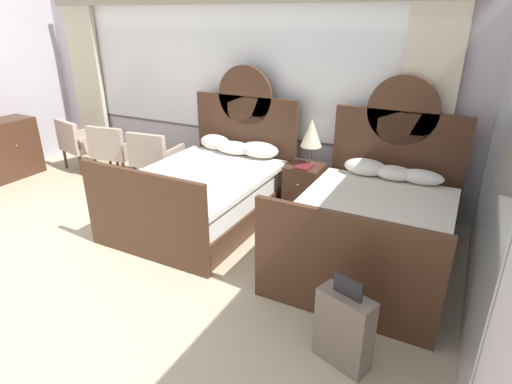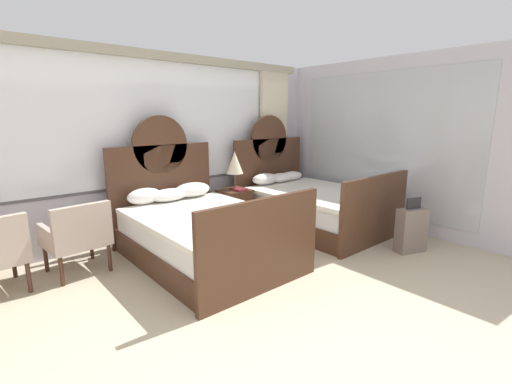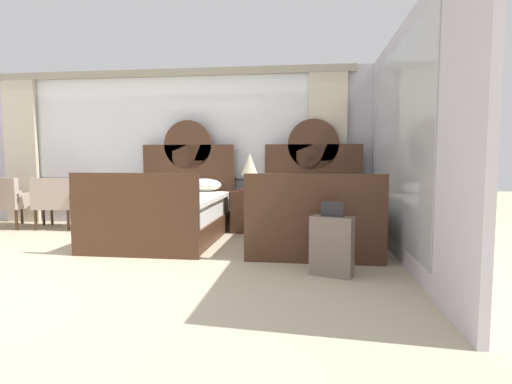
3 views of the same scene
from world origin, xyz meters
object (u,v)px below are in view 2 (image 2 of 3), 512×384
(nightstand_between_beds, at_px, (235,210))
(book_on_nightstand, at_px, (239,189))
(table_lamp_on_nightstand, at_px, (235,163))
(armchair_by_window_left, at_px, (77,235))
(suitcase_on_floor, at_px, (411,230))
(bed_near_mirror, at_px, (311,205))
(bed_near_window, at_px, (202,231))

(nightstand_between_beds, height_order, book_on_nightstand, book_on_nightstand)
(table_lamp_on_nightstand, xyz_separation_m, book_on_nightstand, (-0.03, -0.14, -0.40))
(nightstand_between_beds, xyz_separation_m, armchair_by_window_left, (-2.35, -0.13, 0.14))
(nightstand_between_beds, relative_size, book_on_nightstand, 2.52)
(table_lamp_on_nightstand, bearing_deg, suitcase_on_floor, -63.52)
(book_on_nightstand, distance_m, armchair_by_window_left, 2.38)
(table_lamp_on_nightstand, bearing_deg, armchair_by_window_left, -175.71)
(bed_near_mirror, height_order, suitcase_on_floor, bed_near_mirror)
(bed_near_mirror, distance_m, suitcase_on_floor, 1.61)
(bed_near_window, xyz_separation_m, book_on_nightstand, (1.07, 0.60, 0.29))
(bed_near_window, xyz_separation_m, table_lamp_on_nightstand, (1.10, 0.74, 0.69))
(book_on_nightstand, relative_size, suitcase_on_floor, 0.35)
(bed_near_window, xyz_separation_m, bed_near_mirror, (2.10, -0.01, -0.00))
(bed_near_mirror, bearing_deg, table_lamp_on_nightstand, 143.32)
(bed_near_window, relative_size, armchair_by_window_left, 2.63)
(bed_near_window, distance_m, bed_near_mirror, 2.10)
(bed_near_window, distance_m, book_on_nightstand, 1.26)
(bed_near_mirror, bearing_deg, bed_near_window, 179.79)
(bed_near_mirror, bearing_deg, nightstand_between_beds, 146.31)
(table_lamp_on_nightstand, bearing_deg, bed_near_window, -146.08)
(bed_near_window, distance_m, armchair_by_window_left, 1.42)
(table_lamp_on_nightstand, relative_size, book_on_nightstand, 2.29)
(suitcase_on_floor, bearing_deg, table_lamp_on_nightstand, 116.48)
(table_lamp_on_nightstand, relative_size, suitcase_on_floor, 0.80)
(nightstand_between_beds, relative_size, armchair_by_window_left, 0.77)
(nightstand_between_beds, xyz_separation_m, suitcase_on_floor, (1.22, -2.30, -0.02))
(table_lamp_on_nightstand, distance_m, suitcase_on_floor, 2.73)
(table_lamp_on_nightstand, bearing_deg, book_on_nightstand, -101.92)
(bed_near_mirror, height_order, table_lamp_on_nightstand, bed_near_mirror)
(bed_near_mirror, relative_size, table_lamp_on_nightstand, 3.78)
(bed_near_mirror, bearing_deg, book_on_nightstand, 149.35)
(bed_near_window, height_order, book_on_nightstand, bed_near_window)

